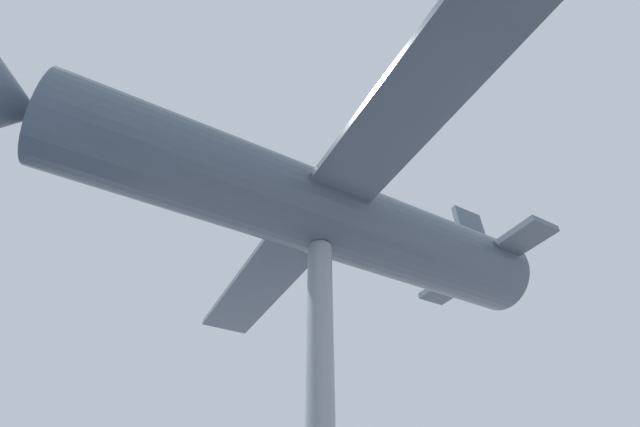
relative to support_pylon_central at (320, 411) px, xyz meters
name	(u,v)px	position (x,y,z in m)	size (l,w,h in m)	color
support_pylon_central	(320,411)	(0.00, 0.00, 0.00)	(0.56, 0.56, 7.35)	#999EA3
suspended_airplane	(311,210)	(0.02, 0.25, 4.73)	(14.94, 14.14, 3.35)	#4C5666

